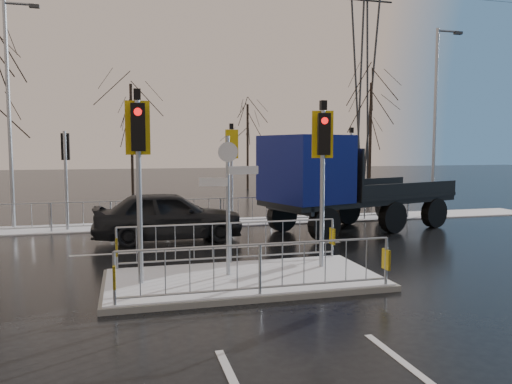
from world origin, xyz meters
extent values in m
plane|color=black|center=(0.00, 0.00, 0.00)|extent=(120.00, 120.00, 0.00)
cube|color=white|center=(0.00, 8.60, 0.02)|extent=(30.00, 2.00, 0.04)
cube|color=silver|center=(0.00, 3.80, 0.00)|extent=(8.00, 0.15, 0.01)
cube|color=slate|center=(0.00, 0.00, 0.06)|extent=(6.00, 3.00, 0.12)
cube|color=white|center=(0.00, 0.00, 0.14)|extent=(5.85, 2.85, 0.03)
cube|color=gold|center=(-2.70, -1.38, 0.67)|extent=(0.05, 0.28, 0.42)
cube|color=gold|center=(2.70, -1.38, 0.67)|extent=(0.05, 0.28, 0.42)
cube|color=gold|center=(-2.70, 1.38, 0.67)|extent=(0.05, 0.28, 0.42)
cube|color=gold|center=(2.70, 1.38, 0.67)|extent=(0.05, 0.28, 0.42)
cylinder|color=#949AA1|center=(-2.20, 0.00, 2.02)|extent=(0.11, 0.11, 3.80)
cube|color=black|center=(-2.20, -0.18, 3.37)|extent=(0.28, 0.22, 0.95)
cylinder|color=red|center=(-2.20, -0.29, 3.67)|extent=(0.16, 0.04, 0.16)
cube|color=yellow|center=(-2.20, 0.07, 3.37)|extent=(0.50, 0.03, 1.10)
cube|color=black|center=(-2.20, 0.00, 4.04)|extent=(0.14, 0.14, 0.22)
cylinder|color=#949AA1|center=(2.00, 0.40, 1.97)|extent=(0.11, 0.11, 3.70)
cube|color=black|center=(1.95, 0.23, 3.27)|extent=(0.33, 0.28, 0.95)
cylinder|color=red|center=(1.93, 0.12, 3.57)|extent=(0.16, 0.08, 0.16)
cube|color=yellow|center=(2.02, 0.47, 3.27)|extent=(0.49, 0.16, 1.10)
cube|color=black|center=(2.00, 0.40, 3.94)|extent=(0.14, 0.14, 0.22)
cylinder|color=#949AA1|center=(-0.30, 0.20, 1.67)|extent=(0.09, 0.09, 3.10)
cube|color=silver|center=(0.05, 0.20, 2.47)|extent=(0.70, 0.14, 0.18)
cube|color=silver|center=(-0.62, 0.20, 2.22)|extent=(0.62, 0.15, 0.18)
cylinder|color=silver|center=(-0.30, 0.17, 2.87)|extent=(0.44, 0.03, 0.44)
cylinder|color=#949AA1|center=(-4.50, 8.30, 1.79)|extent=(0.11, 0.11, 3.50)
cube|color=black|center=(-4.50, 8.48, 2.99)|extent=(0.28, 0.22, 0.95)
cylinder|color=red|center=(-4.50, 8.59, 3.29)|extent=(0.16, 0.04, 0.16)
cylinder|color=#949AA1|center=(1.50, 8.30, 1.84)|extent=(0.11, 0.11, 3.60)
cube|color=black|center=(1.50, 8.48, 3.09)|extent=(0.28, 0.22, 0.95)
cylinder|color=red|center=(1.50, 8.59, 3.39)|extent=(0.16, 0.04, 0.16)
cube|color=yellow|center=(1.50, 8.23, 3.09)|extent=(0.50, 0.03, 1.10)
cube|color=black|center=(1.50, 8.30, 3.76)|extent=(0.14, 0.14, 0.22)
cylinder|color=#949AA1|center=(6.50, 8.30, 1.79)|extent=(0.11, 0.11, 3.50)
cube|color=black|center=(6.45, 8.47, 2.99)|extent=(0.33, 0.28, 0.95)
cylinder|color=red|center=(6.43, 8.58, 3.29)|extent=(0.16, 0.08, 0.16)
cube|color=black|center=(6.50, 8.30, 3.66)|extent=(0.14, 0.14, 0.22)
imported|color=black|center=(-1.16, 5.45, 0.80)|extent=(4.72, 1.92, 1.60)
cylinder|color=black|center=(3.56, 3.99, 0.55)|extent=(1.15, 0.64, 1.10)
cylinder|color=black|center=(2.87, 6.19, 0.55)|extent=(1.15, 0.64, 1.10)
cylinder|color=black|center=(6.50, 4.91, 0.55)|extent=(1.15, 0.64, 1.10)
cylinder|color=black|center=(5.81, 7.11, 0.55)|extent=(1.15, 0.64, 1.10)
cylinder|color=black|center=(8.59, 5.56, 0.55)|extent=(1.15, 0.64, 1.10)
cylinder|color=black|center=(7.90, 7.76, 0.55)|extent=(1.15, 0.64, 1.10)
cube|color=black|center=(5.73, 5.88, 1.08)|extent=(7.67, 4.58, 0.18)
cube|color=navy|center=(3.32, 5.12, 2.26)|extent=(2.88, 3.17, 2.20)
cube|color=black|center=(4.34, 5.44, 2.70)|extent=(0.70, 2.11, 1.21)
cube|color=#2D3033|center=(2.69, 4.92, 1.04)|extent=(0.88, 2.45, 0.38)
cube|color=black|center=(6.88, 6.24, 1.23)|extent=(5.40, 3.96, 0.13)
cube|color=black|center=(4.63, 5.53, 2.11)|extent=(0.87, 2.54, 1.65)
cylinder|color=black|center=(-2.00, 22.00, 3.45)|extent=(0.19, 0.19, 6.90)
cylinder|color=black|center=(6.00, 24.00, 2.99)|extent=(0.16, 0.16, 5.98)
cylinder|color=black|center=(14.00, 21.00, 3.68)|extent=(0.20, 0.20, 7.36)
cylinder|color=#949AA1|center=(10.50, 8.50, 4.00)|extent=(0.14, 0.14, 8.00)
cylinder|color=#949AA1|center=(11.00, 8.50, 7.90)|extent=(1.00, 0.10, 0.10)
cube|color=#2D3033|center=(11.50, 8.50, 7.85)|extent=(0.35, 0.18, 0.12)
cylinder|color=#949AA1|center=(-6.50, 9.50, 4.10)|extent=(0.14, 0.14, 8.20)
cylinder|color=#949AA1|center=(-6.00, 9.50, 8.10)|extent=(1.00, 0.10, 0.10)
cube|color=#2D3033|center=(-5.50, 9.50, 8.05)|extent=(0.35, 0.18, 0.12)
cylinder|color=#2D3033|center=(18.60, 30.60, 10.00)|extent=(1.18, 1.18, 19.97)
cylinder|color=#2D3033|center=(17.40, 30.60, 10.00)|extent=(1.18, 1.18, 19.97)
cylinder|color=#2D3033|center=(18.60, 29.40, 10.00)|extent=(1.18, 1.18, 19.97)
cylinder|color=#2D3033|center=(17.40, 29.40, 10.00)|extent=(1.18, 1.18, 19.97)
cylinder|color=#2D3033|center=(18.00, 30.00, 15.60)|extent=(5.00, 0.16, 0.16)
camera|label=1|loc=(-2.48, -10.47, 2.98)|focal=35.00mm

